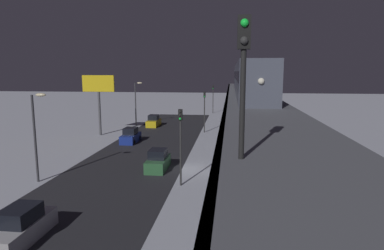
{
  "coord_description": "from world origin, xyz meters",
  "views": [
    {
      "loc": [
        -4.27,
        30.69,
        9.38
      ],
      "look_at": [
        1.49,
        -18.4,
        1.42
      ],
      "focal_mm": 30.92,
      "sensor_mm": 36.0,
      "label": 1
    }
  ],
  "objects_px": {
    "sedan_blue": "(131,136)",
    "traffic_light_far": "(213,95)",
    "sedan_yellow": "(154,122)",
    "traffic_light_mid": "(204,106)",
    "rail_signal": "(243,63)",
    "traffic_light_near": "(180,136)",
    "subway_train": "(248,78)",
    "sedan_silver": "(21,227)",
    "sedan_green": "(158,161)",
    "commercial_billboard": "(99,89)"
  },
  "relations": [
    {
      "from": "sedan_blue",
      "to": "traffic_light_far",
      "type": "xyz_separation_m",
      "value": [
        -9.3,
        -32.96,
        3.41
      ]
    },
    {
      "from": "sedan_yellow",
      "to": "traffic_light_mid",
      "type": "bearing_deg",
      "value": 151.22
    },
    {
      "from": "rail_signal",
      "to": "sedan_yellow",
      "type": "distance_m",
      "value": 49.27
    },
    {
      "from": "traffic_light_near",
      "to": "traffic_light_far",
      "type": "bearing_deg",
      "value": -90.0
    },
    {
      "from": "rail_signal",
      "to": "traffic_light_far",
      "type": "height_order",
      "value": "rail_signal"
    },
    {
      "from": "rail_signal",
      "to": "traffic_light_mid",
      "type": "distance_m",
      "value": 41.99
    },
    {
      "from": "subway_train",
      "to": "traffic_light_near",
      "type": "relative_size",
      "value": 5.76
    },
    {
      "from": "sedan_blue",
      "to": "sedan_yellow",
      "type": "distance_m",
      "value": 13.46
    },
    {
      "from": "subway_train",
      "to": "sedan_silver",
      "type": "height_order",
      "value": "subway_train"
    },
    {
      "from": "rail_signal",
      "to": "sedan_green",
      "type": "distance_m",
      "value": 24.03
    },
    {
      "from": "traffic_light_near",
      "to": "traffic_light_far",
      "type": "height_order",
      "value": "same"
    },
    {
      "from": "sedan_blue",
      "to": "traffic_light_near",
      "type": "xyz_separation_m",
      "value": [
        -9.3,
        16.26,
        3.41
      ]
    },
    {
      "from": "subway_train",
      "to": "sedan_blue",
      "type": "height_order",
      "value": "subway_train"
    },
    {
      "from": "subway_train",
      "to": "rail_signal",
      "type": "relative_size",
      "value": 9.22
    },
    {
      "from": "sedan_yellow",
      "to": "traffic_light_far",
      "type": "relative_size",
      "value": 0.68
    },
    {
      "from": "sedan_yellow",
      "to": "traffic_light_far",
      "type": "bearing_deg",
      "value": -115.49
    },
    {
      "from": "sedan_green",
      "to": "traffic_light_mid",
      "type": "xyz_separation_m",
      "value": [
        -2.9,
        -20.26,
        3.4
      ]
    },
    {
      "from": "traffic_light_near",
      "to": "commercial_billboard",
      "type": "height_order",
      "value": "commercial_billboard"
    },
    {
      "from": "sedan_silver",
      "to": "commercial_billboard",
      "type": "bearing_deg",
      "value": -75.71
    },
    {
      "from": "subway_train",
      "to": "sedan_blue",
      "type": "relative_size",
      "value": 8.56
    },
    {
      "from": "rail_signal",
      "to": "sedan_yellow",
      "type": "bearing_deg",
      "value": -73.65
    },
    {
      "from": "traffic_light_far",
      "to": "sedan_blue",
      "type": "bearing_deg",
      "value": 74.24
    },
    {
      "from": "sedan_yellow",
      "to": "sedan_green",
      "type": "height_order",
      "value": "same"
    },
    {
      "from": "subway_train",
      "to": "rail_signal",
      "type": "distance_m",
      "value": 31.81
    },
    {
      "from": "traffic_light_far",
      "to": "sedan_silver",
      "type": "bearing_deg",
      "value": 82.79
    },
    {
      "from": "sedan_silver",
      "to": "traffic_light_near",
      "type": "distance_m",
      "value": 13.02
    },
    {
      "from": "sedan_green",
      "to": "commercial_billboard",
      "type": "height_order",
      "value": "commercial_billboard"
    },
    {
      "from": "subway_train",
      "to": "sedan_silver",
      "type": "relative_size",
      "value": 7.96
    },
    {
      "from": "traffic_light_mid",
      "to": "traffic_light_near",
      "type": "bearing_deg",
      "value": 90.0
    },
    {
      "from": "sedan_yellow",
      "to": "traffic_light_far",
      "type": "xyz_separation_m",
      "value": [
        -9.3,
        -19.5,
        3.4
      ]
    },
    {
      "from": "subway_train",
      "to": "traffic_light_near",
      "type": "bearing_deg",
      "value": 68.04
    },
    {
      "from": "sedan_blue",
      "to": "sedan_silver",
      "type": "height_order",
      "value": "same"
    },
    {
      "from": "traffic_light_far",
      "to": "commercial_billboard",
      "type": "xyz_separation_m",
      "value": [
        15.34,
        28.53,
        2.63
      ]
    },
    {
      "from": "rail_signal",
      "to": "commercial_billboard",
      "type": "bearing_deg",
      "value": -62.29
    },
    {
      "from": "rail_signal",
      "to": "sedan_silver",
      "type": "distance_m",
      "value": 16.22
    },
    {
      "from": "sedan_silver",
      "to": "traffic_light_far",
      "type": "bearing_deg",
      "value": -97.21
    },
    {
      "from": "sedan_blue",
      "to": "commercial_billboard",
      "type": "distance_m",
      "value": 9.62
    },
    {
      "from": "traffic_light_mid",
      "to": "sedan_green",
      "type": "bearing_deg",
      "value": 81.85
    },
    {
      "from": "traffic_light_near",
      "to": "traffic_light_mid",
      "type": "xyz_separation_m",
      "value": [
        0.0,
        -24.61,
        0.0
      ]
    },
    {
      "from": "subway_train",
      "to": "sedan_silver",
      "type": "xyz_separation_m",
      "value": [
        13.53,
        25.04,
        -7.88
      ]
    },
    {
      "from": "rail_signal",
      "to": "traffic_light_mid",
      "type": "bearing_deg",
      "value": -84.01
    },
    {
      "from": "sedan_blue",
      "to": "subway_train",
      "type": "bearing_deg",
      "value": 175.15
    },
    {
      "from": "sedan_blue",
      "to": "sedan_silver",
      "type": "relative_size",
      "value": 0.93
    },
    {
      "from": "rail_signal",
      "to": "traffic_light_near",
      "type": "relative_size",
      "value": 0.62
    },
    {
      "from": "sedan_silver",
      "to": "traffic_light_far",
      "type": "height_order",
      "value": "traffic_light_far"
    },
    {
      "from": "subway_train",
      "to": "rail_signal",
      "type": "xyz_separation_m",
      "value": [
        1.68,
        31.75,
        0.95
      ]
    },
    {
      "from": "sedan_green",
      "to": "traffic_light_far",
      "type": "distance_m",
      "value": 45.09
    },
    {
      "from": "traffic_light_near",
      "to": "traffic_light_far",
      "type": "xyz_separation_m",
      "value": [
        0.0,
        -49.22,
        0.0
      ]
    },
    {
      "from": "commercial_billboard",
      "to": "subway_train",
      "type": "bearing_deg",
      "value": 164.99
    },
    {
      "from": "sedan_blue",
      "to": "commercial_billboard",
      "type": "relative_size",
      "value": 0.48
    }
  ]
}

